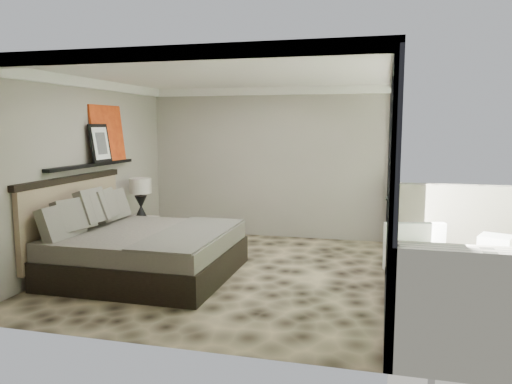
% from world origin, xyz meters
% --- Properties ---
extents(floor, '(5.00, 5.00, 0.00)m').
position_xyz_m(floor, '(0.00, 0.00, 0.00)').
color(floor, black).
rests_on(floor, ground).
extents(ceiling, '(4.50, 5.00, 0.02)m').
position_xyz_m(ceiling, '(0.00, 0.00, 2.79)').
color(ceiling, silver).
rests_on(ceiling, back_wall).
extents(back_wall, '(4.50, 0.02, 2.80)m').
position_xyz_m(back_wall, '(0.00, 2.49, 1.40)').
color(back_wall, gray).
rests_on(back_wall, floor).
extents(left_wall, '(0.02, 5.00, 2.80)m').
position_xyz_m(left_wall, '(-2.24, 0.00, 1.40)').
color(left_wall, gray).
rests_on(left_wall, floor).
extents(glass_wall, '(0.08, 5.00, 2.80)m').
position_xyz_m(glass_wall, '(2.25, 0.00, 1.40)').
color(glass_wall, white).
rests_on(glass_wall, floor).
extents(terrace_slab, '(3.00, 5.00, 0.12)m').
position_xyz_m(terrace_slab, '(3.75, 0.00, -0.06)').
color(terrace_slab, beige).
rests_on(terrace_slab, ground).
extents(picture_ledge, '(0.12, 2.20, 0.05)m').
position_xyz_m(picture_ledge, '(-2.18, 0.10, 1.50)').
color(picture_ledge, black).
rests_on(picture_ledge, left_wall).
extents(bed, '(2.37, 2.29, 1.31)m').
position_xyz_m(bed, '(-1.14, -0.43, 0.38)').
color(bed, black).
rests_on(bed, floor).
extents(nightstand, '(0.70, 0.70, 0.57)m').
position_xyz_m(nightstand, '(-1.94, 1.02, 0.28)').
color(nightstand, black).
rests_on(nightstand, floor).
extents(table_lamp, '(0.37, 0.37, 0.68)m').
position_xyz_m(table_lamp, '(-1.89, 1.05, 0.96)').
color(table_lamp, black).
rests_on(table_lamp, nightstand).
extents(abstract_canvas, '(0.13, 0.90, 0.90)m').
position_xyz_m(abstract_canvas, '(-2.19, 0.58, 1.97)').
color(abstract_canvas, '#A21B0D').
rests_on(abstract_canvas, picture_ledge).
extents(framed_print, '(0.11, 0.50, 0.60)m').
position_xyz_m(framed_print, '(-2.14, 0.26, 1.82)').
color(framed_print, black).
rests_on(framed_print, picture_ledge).
extents(ottoman, '(0.58, 0.58, 0.45)m').
position_xyz_m(ottoman, '(3.83, 1.40, 0.22)').
color(ottoman, white).
rests_on(ottoman, terrace_slab).
extents(lounger, '(1.31, 1.94, 0.69)m').
position_xyz_m(lounger, '(2.81, 0.09, 0.22)').
color(lounger, white).
rests_on(lounger, terrace_slab).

